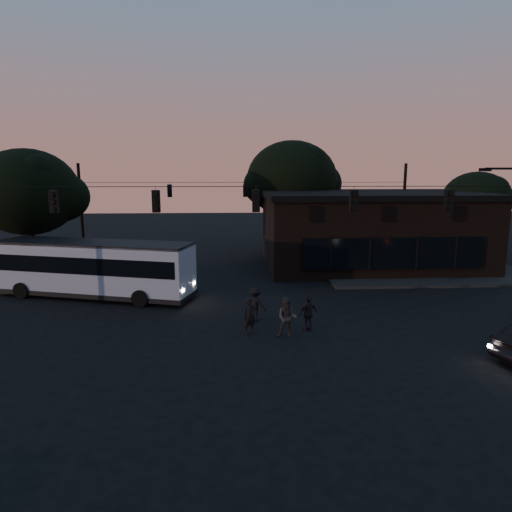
{
  "coord_description": "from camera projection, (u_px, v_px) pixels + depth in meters",
  "views": [
    {
      "loc": [
        -1.12,
        -16.79,
        6.88
      ],
      "look_at": [
        0.0,
        4.0,
        3.0
      ],
      "focal_mm": 32.0,
      "sensor_mm": 36.0,
      "label": 1
    }
  ],
  "objects": [
    {
      "name": "ground",
      "position": [
        262.0,
        350.0,
        17.8
      ],
      "size": [
        120.0,
        120.0,
        0.0
      ],
      "primitive_type": "plane",
      "color": "black",
      "rests_on": "ground"
    },
    {
      "name": "sidewalk_far_right",
      "position": [
        418.0,
        269.0,
        32.17
      ],
      "size": [
        14.0,
        10.0,
        0.15
      ],
      "primitive_type": "cube",
      "color": "black",
      "rests_on": "ground"
    },
    {
      "name": "sidewalk_far_left",
      "position": [
        41.0,
        273.0,
        30.79
      ],
      "size": [
        14.0,
        10.0,
        0.15
      ],
      "primitive_type": "cube",
      "color": "black",
      "rests_on": "ground"
    },
    {
      "name": "building",
      "position": [
        369.0,
        229.0,
        33.46
      ],
      "size": [
        15.4,
        10.41,
        5.4
      ],
      "color": "black",
      "rests_on": "ground"
    },
    {
      "name": "tree_behind",
      "position": [
        292.0,
        179.0,
        38.48
      ],
      "size": [
        7.6,
        7.6,
        9.43
      ],
      "color": "black",
      "rests_on": "ground"
    },
    {
      "name": "tree_right",
      "position": [
        476.0,
        200.0,
        35.58
      ],
      "size": [
        5.2,
        5.2,
        6.86
      ],
      "color": "black",
      "rests_on": "ground"
    },
    {
      "name": "tree_left",
      "position": [
        27.0,
        192.0,
        28.8
      ],
      "size": [
        6.4,
        6.4,
        8.3
      ],
      "color": "black",
      "rests_on": "ground"
    },
    {
      "name": "signal_rig_near",
      "position": [
        256.0,
        225.0,
        20.91
      ],
      "size": [
        26.24,
        0.3,
        7.5
      ],
      "color": "black",
      "rests_on": "ground"
    },
    {
      "name": "signal_rig_far",
      "position": [
        245.0,
        205.0,
        36.66
      ],
      "size": [
        26.24,
        0.3,
        7.5
      ],
      "color": "black",
      "rests_on": "ground"
    },
    {
      "name": "bus",
      "position": [
        95.0,
        266.0,
        25.06
      ],
      "size": [
        11.28,
        5.48,
        3.1
      ],
      "rotation": [
        0.0,
        0.0,
        -0.28
      ],
      "color": "#98A4C2",
      "rests_on": "ground"
    },
    {
      "name": "pedestrian_a",
      "position": [
        249.0,
        316.0,
        19.5
      ],
      "size": [
        0.66,
        0.52,
        1.57
      ],
      "primitive_type": "imported",
      "rotation": [
        0.0,
        0.0,
        0.29
      ],
      "color": "black",
      "rests_on": "ground"
    },
    {
      "name": "pedestrian_b",
      "position": [
        287.0,
        318.0,
        19.04
      ],
      "size": [
        0.95,
        0.8,
        1.72
      ],
      "primitive_type": "imported",
      "rotation": [
        0.0,
        0.0,
        -0.19
      ],
      "color": "#2B2827",
      "rests_on": "ground"
    },
    {
      "name": "pedestrian_c",
      "position": [
        308.0,
        313.0,
        19.86
      ],
      "size": [
        1.0,
        0.77,
        1.58
      ],
      "primitive_type": "imported",
      "rotation": [
        0.0,
        0.0,
        3.63
      ],
      "color": "black",
      "rests_on": "ground"
    },
    {
      "name": "pedestrian_d",
      "position": [
        256.0,
        304.0,
        21.19
      ],
      "size": [
        1.2,
        1.06,
        1.61
      ],
      "primitive_type": "imported",
      "rotation": [
        0.0,
        0.0,
        2.58
      ],
      "color": "black",
      "rests_on": "ground"
    }
  ]
}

